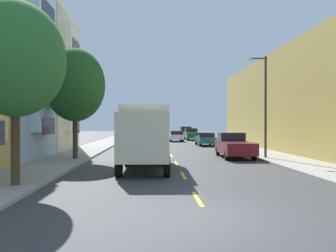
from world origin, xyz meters
TOP-DOWN VIEW (x-y plane):
  - ground_plane at (0.00, 30.00)m, footprint 160.00×160.00m
  - sidewalk_left at (-7.10, 28.00)m, footprint 3.20×120.00m
  - sidewalk_right at (7.10, 28.00)m, footprint 3.20×120.00m
  - lane_centerline_dashes at (0.00, 24.50)m, footprint 0.14×47.20m
  - townhouse_third_cream at (-14.35, 22.24)m, footprint 12.10×7.97m
  - apartment_block_opposite at (13.70, 20.00)m, footprint 10.00×36.00m
  - street_tree_nearest at (-6.40, 4.01)m, footprint 3.62×3.62m
  - street_tree_second at (-6.40, 13.89)m, footprint 3.84×3.84m
  - street_lamp at (5.95, 13.97)m, footprint 1.35×0.28m
  - delivery_box_truck at (-1.80, 9.65)m, footprint 2.50×7.61m
  - parked_pickup_burgundy at (4.33, 15.46)m, footprint 2.15×5.36m
  - parked_pickup_forest at (4.48, 43.15)m, footprint 2.11×5.34m
  - parked_sedan_charcoal at (-4.30, 41.11)m, footprint 1.91×4.54m
  - parked_sedan_teal at (4.38, 29.11)m, footprint 1.83×4.51m
  - parked_suv_red at (4.35, 51.87)m, footprint 2.03×4.83m
  - moving_white_sedan at (1.80, 38.67)m, footprint 1.80×4.50m

SIDE VIEW (x-z plane):
  - ground_plane at x=0.00m, z-range 0.00..0.00m
  - lane_centerline_dashes at x=0.00m, z-range 0.00..0.01m
  - sidewalk_left at x=-7.10m, z-range 0.00..0.14m
  - sidewalk_right at x=7.10m, z-range 0.00..0.14m
  - parked_sedan_charcoal at x=-4.30m, z-range 0.03..1.46m
  - parked_sedan_teal at x=4.38m, z-range 0.03..1.46m
  - moving_white_sedan at x=1.80m, z-range 0.03..1.46m
  - parked_pickup_burgundy at x=4.33m, z-range -0.04..1.69m
  - parked_pickup_forest at x=4.48m, z-range -0.04..1.69m
  - parked_suv_red at x=4.35m, z-range 0.02..1.95m
  - delivery_box_truck at x=-1.80m, z-range 0.23..3.52m
  - street_lamp at x=5.95m, z-range 0.68..7.40m
  - apartment_block_opposite at x=13.70m, z-range 0.00..8.44m
  - street_tree_nearest at x=-6.40m, z-range 1.36..8.05m
  - street_tree_second at x=-6.40m, z-range 1.32..8.43m
  - townhouse_third_cream at x=-14.35m, z-range -0.20..11.98m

